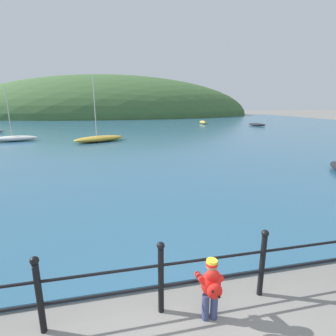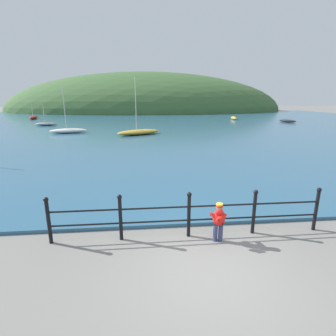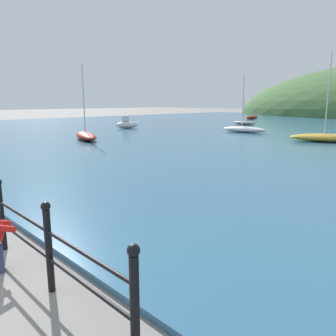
{
  "view_description": "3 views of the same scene",
  "coord_description": "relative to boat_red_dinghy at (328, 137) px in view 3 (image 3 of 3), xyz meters",
  "views": [
    {
      "loc": [
        -0.86,
        -1.9,
        3.2
      ],
      "look_at": [
        0.88,
        5.86,
        1.2
      ],
      "focal_mm": 28.0,
      "sensor_mm": 36.0,
      "label": 1
    },
    {
      "loc": [
        -1.33,
        -4.52,
        3.49
      ],
      "look_at": [
        -0.39,
        5.02,
        0.88
      ],
      "focal_mm": 28.0,
      "sensor_mm": 36.0,
      "label": 2
    },
    {
      "loc": [
        5.31,
        -0.14,
        2.41
      ],
      "look_at": [
        1.0,
        4.14,
        1.18
      ],
      "focal_mm": 35.0,
      "sensor_mm": 36.0,
      "label": 3
    }
  ],
  "objects": [
    {
      "name": "boat_blue_hull",
      "position": [
        -16.3,
        -2.19,
        0.1
      ],
      "size": [
        1.47,
        2.16,
        1.11
      ],
      "color": "silver",
      "rests_on": "water"
    },
    {
      "name": "boat_red_dinghy",
      "position": [
        0.0,
        0.0,
        0.0
      ],
      "size": [
        4.36,
        3.08,
        5.09
      ],
      "color": "gold",
      "rests_on": "water"
    },
    {
      "name": "iron_railing",
      "position": [
        1.46,
        -18.5,
        0.29
      ],
      "size": [
        6.99,
        0.12,
        1.21
      ],
      "color": "black",
      "rests_on": "ground"
    },
    {
      "name": "boat_green_fishing",
      "position": [
        -16.82,
        19.51,
        -0.0
      ],
      "size": [
        1.09,
        3.18,
        2.97
      ],
      "color": "maroon",
      "rests_on": "water"
    },
    {
      "name": "boat_mid_harbor",
      "position": [
        -11.31,
        8.94,
        -0.04
      ],
      "size": [
        2.67,
        0.93,
        2.5
      ],
      "color": "gray",
      "rests_on": "water"
    },
    {
      "name": "boat_far_right",
      "position": [
        -11.04,
        -9.45,
        -0.01
      ],
      "size": [
        3.87,
        2.27,
        4.57
      ],
      "color": "maroon",
      "rests_on": "water"
    },
    {
      "name": "boat_twin_mast",
      "position": [
        -6.79,
        1.73,
        -0.01
      ],
      "size": [
        3.59,
        1.54,
        4.27
      ],
      "color": "silver",
      "rests_on": "water"
    }
  ]
}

